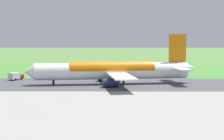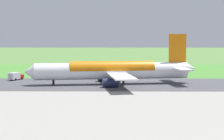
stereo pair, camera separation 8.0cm
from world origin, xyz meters
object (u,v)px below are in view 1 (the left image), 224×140
Objects in this scene: service_truck_fuel at (15,76)px; no_stopping_sign at (106,68)px; traffic_cone_orange at (98,71)px; airliner_main at (113,70)px.

no_stopping_sign is at bearing -134.14° from service_truck_fuel.
service_truck_fuel reaches higher than traffic_cone_orange.
airliner_main reaches higher than service_truck_fuel.
traffic_cone_orange is at bearing -130.98° from service_truck_fuel.
airliner_main is at bearing 94.44° from no_stopping_sign.
no_stopping_sign reaches higher than traffic_cone_orange.
airliner_main is at bearing 99.06° from traffic_cone_orange.
service_truck_fuel is at bearing -17.74° from airliner_main.
service_truck_fuel is at bearing 45.86° from no_stopping_sign.
service_truck_fuel is 2.29× the size of no_stopping_sign.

